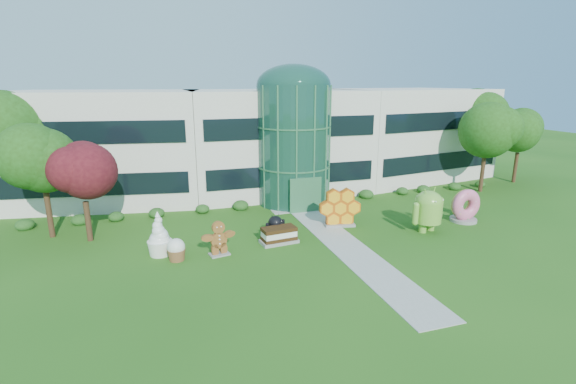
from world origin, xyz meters
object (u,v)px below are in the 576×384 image
object	(u,v)px
android_green	(428,208)
android_black	(275,225)
donut	(465,205)
gingerbread	(219,238)

from	to	relation	value
android_green	android_black	bearing A→B (deg)	154.51
donut	gingerbread	size ratio (longest dim) A/B	1.08
donut	gingerbread	world-z (taller)	donut
android_green	android_black	xyz separation A→B (m)	(-10.34, 2.01, -0.82)
android_black	gingerbread	world-z (taller)	gingerbread
android_black	gingerbread	bearing A→B (deg)	-174.86
android_black	gingerbread	size ratio (longest dim) A/B	0.76
android_green	donut	bearing A→B (deg)	-0.31
android_green	gingerbread	world-z (taller)	android_green
android_black	gingerbread	distance (m)	4.35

